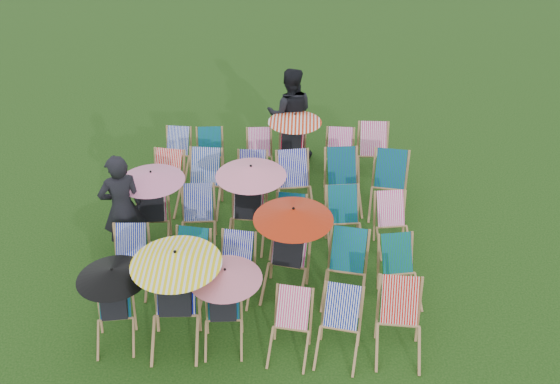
{
  "coord_description": "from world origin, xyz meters",
  "views": [
    {
      "loc": [
        0.59,
        -8.34,
        6.56
      ],
      "look_at": [
        0.19,
        0.29,
        0.9
      ],
      "focal_mm": 40.0,
      "sensor_mm": 36.0,
      "label": 1
    }
  ],
  "objects_px": {
    "deckchair_0": "(114,304)",
    "deckchair_5": "(400,324)",
    "deckchair_29": "(374,154)",
    "person_left": "(122,207)",
    "person_rear": "(290,114)"
  },
  "relations": [
    {
      "from": "deckchair_0",
      "to": "deckchair_5",
      "type": "xyz_separation_m",
      "value": [
        3.89,
        -0.06,
        -0.13
      ]
    },
    {
      "from": "deckchair_29",
      "to": "person_left",
      "type": "bearing_deg",
      "value": -148.07
    },
    {
      "from": "deckchair_29",
      "to": "deckchair_5",
      "type": "bearing_deg",
      "value": -90.65
    },
    {
      "from": "deckchair_0",
      "to": "person_left",
      "type": "xyz_separation_m",
      "value": [
        -0.33,
        1.85,
        0.33
      ]
    },
    {
      "from": "deckchair_5",
      "to": "deckchair_29",
      "type": "xyz_separation_m",
      "value": [
        0.02,
        4.6,
        0.01
      ]
    },
    {
      "from": "deckchair_29",
      "to": "person_left",
      "type": "distance_m",
      "value": 5.03
    },
    {
      "from": "deckchair_5",
      "to": "deckchair_29",
      "type": "relative_size",
      "value": 0.97
    },
    {
      "from": "deckchair_0",
      "to": "deckchair_5",
      "type": "distance_m",
      "value": 3.89
    },
    {
      "from": "deckchair_29",
      "to": "person_left",
      "type": "xyz_separation_m",
      "value": [
        -4.23,
        -2.68,
        0.44
      ]
    },
    {
      "from": "deckchair_5",
      "to": "person_left",
      "type": "height_order",
      "value": "person_left"
    },
    {
      "from": "deckchair_0",
      "to": "deckchair_5",
      "type": "bearing_deg",
      "value": -10.32
    },
    {
      "from": "deckchair_29",
      "to": "deckchair_0",
      "type": "bearing_deg",
      "value": -131.18
    },
    {
      "from": "deckchair_0",
      "to": "person_left",
      "type": "bearing_deg",
      "value": 90.55
    },
    {
      "from": "deckchair_0",
      "to": "deckchair_5",
      "type": "relative_size",
      "value": 1.2
    },
    {
      "from": "deckchair_0",
      "to": "person_rear",
      "type": "height_order",
      "value": "person_rear"
    }
  ]
}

